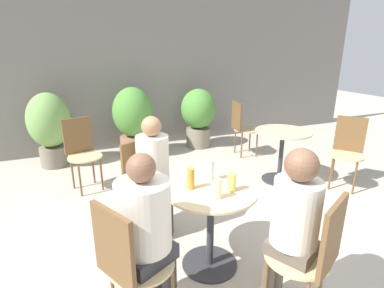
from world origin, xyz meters
The scene contains 20 objects.
ground_plane centered at (0.00, 0.00, 0.00)m, with size 20.00×20.00×0.00m, color #B2A899.
storefront_wall centered at (0.00, 3.70, 1.50)m, with size 10.00×0.06×3.00m.
cafe_table_near centered at (-0.06, 0.17, 0.51)m, with size 0.74×0.74×0.72m.
cafe_table_far centered at (1.58, 1.37, 0.52)m, with size 0.75×0.75×0.72m.
bistro_chair_0 centered at (-0.43, 0.91, 0.55)m, with size 0.47×0.48×0.92m.
bistro_chair_1 centered at (-0.80, -0.20, 0.55)m, with size 0.48×0.47×0.92m.
bistro_chair_2 centered at (0.31, -0.56, 0.55)m, with size 0.47×0.48×0.92m.
bistro_chair_3 centered at (-0.95, 2.17, 0.55)m, with size 0.45×0.46×0.92m.
bistro_chair_4 centered at (1.61, 2.47, 0.55)m, with size 0.44×0.43×0.92m.
bistro_chair_5 centered at (2.28, 0.92, 0.55)m, with size 0.49×0.48×0.92m.
seated_person_0 centered at (-0.36, 0.77, 0.72)m, with size 0.36×0.37×1.20m.
seated_person_1 centered at (-0.66, -0.13, 0.71)m, with size 0.42×0.41×1.19m.
seated_person_2 centered at (0.24, -0.42, 0.73)m, with size 0.36×0.38×1.20m.
beer_glass_0 centered at (0.07, 0.08, 0.79)m, with size 0.07×0.07×0.14m.
beer_glass_1 centered at (0.00, 0.32, 0.80)m, with size 0.06×0.06×0.18m.
beer_glass_2 centered at (-0.21, 0.24, 0.80)m, with size 0.06×0.06×0.17m.
beer_glass_3 centered at (-0.09, 0.02, 0.79)m, with size 0.06×0.06×0.15m.
potted_plant_0 centered at (-1.35, 3.15, 0.65)m, with size 0.63×0.63×1.15m.
potted_plant_1 centered at (-0.08, 3.14, 0.66)m, with size 0.66×0.66×1.17m.
potted_plant_2 centered at (1.13, 3.20, 0.61)m, with size 0.64×0.64×1.08m.
Camera 1 is at (-1.01, -1.74, 1.77)m, focal length 28.00 mm.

